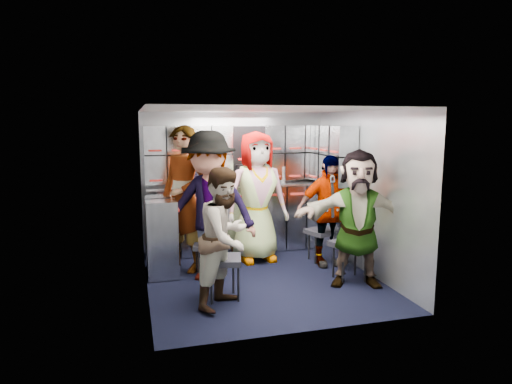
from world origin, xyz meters
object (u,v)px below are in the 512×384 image
object	(u,v)px
attendant_standing	(184,199)
attendant_arc_b	(209,206)
jump_seat_near_left	(223,262)
attendant_arc_e	(358,218)
jump_seat_near_right	(350,246)
attendant_arc_c	(257,197)
attendant_arc_a	(225,237)
jump_seat_mid_right	(322,233)
jump_seat_mid_left	(207,247)
attendant_arc_d	(328,211)
jump_seat_center	(253,227)

from	to	relation	value
attendant_standing	attendant_arc_b	size ratio (longest dim) A/B	1.03
attendant_standing	jump_seat_near_left	bearing A→B (deg)	-30.53
attendant_standing	attendant_arc_e	distance (m)	2.24
jump_seat_near_right	attendant_arc_e	bearing A→B (deg)	-90.00
jump_seat_near_left	attendant_arc_c	bearing A→B (deg)	60.02
attendant_arc_a	attendant_arc_b	size ratio (longest dim) A/B	0.81
attendant_arc_c	jump_seat_mid_right	bearing A→B (deg)	-23.24
jump_seat_mid_left	attendant_arc_d	world-z (taller)	attendant_arc_d
jump_seat_center	attendant_standing	size ratio (longest dim) A/B	0.26
attendant_arc_a	jump_seat_mid_right	bearing A→B (deg)	-10.10
attendant_arc_b	attendant_arc_e	size ratio (longest dim) A/B	1.13
jump_seat_mid_right	attendant_standing	distance (m)	1.99
attendant_standing	attendant_arc_b	bearing A→B (deg)	-16.15
attendant_standing	attendant_arc_c	bearing A→B (deg)	54.15
jump_seat_mid_left	attendant_arc_e	size ratio (longest dim) A/B	0.25
jump_seat_near_left	attendant_arc_a	size ratio (longest dim) A/B	0.32
jump_seat_center	attendant_arc_d	bearing A→B (deg)	-36.66
jump_seat_near_right	attendant_arc_b	world-z (taller)	attendant_arc_b
jump_seat_mid_right	attendant_arc_e	world-z (taller)	attendant_arc_e
attendant_arc_d	jump_seat_mid_left	bearing A→B (deg)	-179.13
attendant_arc_b	attendant_arc_d	xyz separation A→B (m)	(1.65, 0.15, -0.17)
attendant_standing	attendant_arc_d	size ratio (longest dim) A/B	1.26
jump_seat_mid_right	attendant_arc_c	size ratio (longest dim) A/B	0.27
jump_seat_mid_right	attendant_arc_b	xyz separation A→B (m)	(-1.65, -0.33, 0.52)
attendant_arc_c	attendant_arc_d	distance (m)	1.01
jump_seat_mid_left	attendant_standing	xyz separation A→B (m)	(-0.25, 0.29, 0.60)
jump_seat_near_right	attendant_standing	distance (m)	2.21
attendant_standing	attendant_arc_b	distance (m)	0.53
attendant_arc_a	attendant_arc_b	world-z (taller)	attendant_arc_b
attendant_arc_c	attendant_arc_d	world-z (taller)	attendant_arc_c
jump_seat_center	attendant_standing	distance (m)	1.20
jump_seat_mid_left	attendant_arc_b	distance (m)	0.60
jump_seat_center	attendant_arc_a	size ratio (longest dim) A/B	0.33
jump_seat_near_left	jump_seat_mid_left	size ratio (longest dim) A/B	1.16
attendant_standing	attendant_arc_b	xyz separation A→B (m)	(0.25, -0.47, -0.03)
jump_seat_mid_left	jump_seat_mid_right	world-z (taller)	jump_seat_mid_right
jump_seat_near_right	attendant_arc_d	size ratio (longest dim) A/B	0.34
jump_seat_mid_left	jump_seat_center	xyz separation A→B (m)	(0.78, 0.62, 0.07)
jump_seat_mid_left	attendant_arc_b	world-z (taller)	attendant_arc_b
attendant_arc_b	attendant_arc_c	bearing A→B (deg)	67.05
jump_seat_center	jump_seat_near_right	world-z (taller)	same
attendant_arc_a	attendant_arc_b	xyz separation A→B (m)	(-0.03, 0.86, 0.18)
jump_seat_near_left	jump_seat_mid_left	xyz separation A→B (m)	(-0.03, 0.86, -0.06)
attendant_arc_c	attendant_arc_e	size ratio (longest dim) A/B	1.11
jump_seat_near_right	attendant_arc_d	world-z (taller)	attendant_arc_d
jump_seat_center	attendant_arc_b	size ratio (longest dim) A/B	0.27
attendant_arc_e	attendant_arc_c	bearing A→B (deg)	145.24
jump_seat_near_right	attendant_arc_a	size ratio (longest dim) A/B	0.35
attendant_arc_b	jump_seat_near_right	bearing A→B (deg)	12.51
jump_seat_near_right	attendant_arc_c	world-z (taller)	attendant_arc_c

